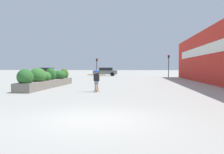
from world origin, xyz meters
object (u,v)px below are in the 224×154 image
object	(u,v)px
car_center_right	(221,72)
traffic_light_left	(97,64)
skateboard	(97,91)
traffic_light_right	(169,62)
skateboarder	(96,78)
car_leftmost	(105,72)
car_center_left	(47,72)

from	to	relation	value
car_center_right	traffic_light_left	size ratio (longest dim) A/B	1.36
skateboard	traffic_light_left	world-z (taller)	traffic_light_left
car_center_right	traffic_light_right	xyz separation A→B (m)	(-9.83, -4.86, 1.68)
skateboarder	car_center_right	xyz separation A→B (m)	(17.53, 30.14, -0.11)
car_center_right	skateboard	bearing A→B (deg)	-30.18
car_leftmost	skateboard	bearing A→B (deg)	-173.56
skateboard	car_leftmost	distance (m)	31.88
skateboarder	car_center_left	world-z (taller)	car_center_left
skateboard	traffic_light_right	xyz separation A→B (m)	(7.70, 25.28, 2.41)
skateboarder	car_leftmost	bearing A→B (deg)	108.04
skateboard	car_leftmost	xyz separation A→B (m)	(-3.57, 31.67, 0.78)
car_center_right	skateboarder	bearing A→B (deg)	-30.18
car_leftmost	car_center_left	distance (m)	10.99
car_center_left	traffic_light_right	bearing A→B (deg)	80.85
traffic_light_left	traffic_light_right	size ratio (longest dim) A/B	0.86
skateboard	car_center_left	world-z (taller)	car_center_left
traffic_light_left	car_center_right	bearing A→B (deg)	11.96
car_center_right	traffic_light_left	xyz separation A→B (m)	(-21.79, -4.62, 1.37)
car_leftmost	car_center_left	xyz separation A→B (m)	(-10.62, -2.86, -0.02)
car_leftmost	skateboarder	bearing A→B (deg)	-173.56
skateboard	car_center_left	bearing A→B (deg)	127.83
car_center_left	car_center_right	bearing A→B (deg)	92.41
car_leftmost	traffic_light_left	xyz separation A→B (m)	(-0.69, -6.14, 1.33)
car_center_right	traffic_light_right	world-z (taller)	traffic_light_right
skateboard	skateboarder	xyz separation A→B (m)	(-0.00, -0.00, 0.85)
skateboard	car_center_left	size ratio (longest dim) A/B	0.16
traffic_light_right	skateboarder	bearing A→B (deg)	-106.94
car_leftmost	traffic_light_right	bearing A→B (deg)	-119.53
car_center_left	traffic_light_left	xyz separation A→B (m)	(9.93, -3.28, 1.35)
traffic_light_right	car_leftmost	bearing A→B (deg)	150.47
car_leftmost	traffic_light_left	world-z (taller)	traffic_light_left
traffic_light_left	traffic_light_right	world-z (taller)	traffic_light_right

